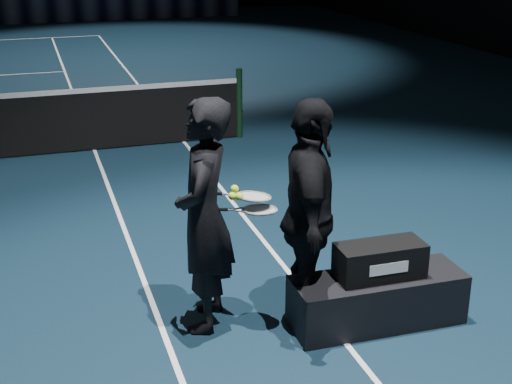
% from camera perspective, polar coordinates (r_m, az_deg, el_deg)
% --- Properties ---
extents(net_post_right, '(0.10, 0.10, 1.10)m').
position_cam_1_polar(net_post_right, '(11.30, -1.34, 7.10)').
color(net_post_right, black).
rests_on(net_post_right, floor).
extents(player_bench, '(1.48, 0.52, 0.44)m').
position_cam_1_polar(player_bench, '(6.18, 9.67, -8.48)').
color(player_bench, black).
rests_on(player_bench, floor).
extents(racket_bag, '(0.74, 0.33, 0.29)m').
position_cam_1_polar(racket_bag, '(6.01, 9.88, -5.41)').
color(racket_bag, black).
rests_on(racket_bag, player_bench).
extents(bag_signature, '(0.34, 0.01, 0.10)m').
position_cam_1_polar(bag_signature, '(5.88, 10.60, -6.05)').
color(bag_signature, white).
rests_on(bag_signature, racket_bag).
extents(player_a, '(0.71, 0.84, 1.96)m').
position_cam_1_polar(player_a, '(5.78, -4.16, -1.96)').
color(player_a, black).
rests_on(player_a, floor).
extents(player_b, '(0.80, 1.24, 1.96)m').
position_cam_1_polar(player_b, '(5.76, 4.29, -2.04)').
color(player_b, black).
rests_on(player_b, floor).
extents(racket_lower, '(0.71, 0.43, 0.03)m').
position_cam_1_polar(racket_lower, '(5.73, 0.31, -1.44)').
color(racket_lower, black).
rests_on(racket_lower, player_a).
extents(racket_upper, '(0.71, 0.39, 0.10)m').
position_cam_1_polar(racket_upper, '(5.73, -0.18, -0.37)').
color(racket_upper, black).
rests_on(racket_upper, player_b).
extents(tennis_balls, '(0.12, 0.10, 0.12)m').
position_cam_1_polar(tennis_balls, '(5.69, -1.65, -0.17)').
color(tennis_balls, '#CADF2F').
rests_on(tennis_balls, racket_upper).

